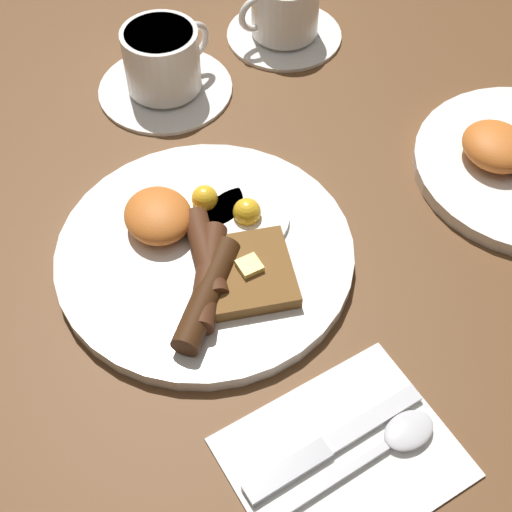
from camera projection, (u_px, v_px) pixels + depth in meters
ground_plane at (206, 258)px, 0.68m from camera, size 3.00×3.00×0.00m
breakfast_plate_near at (205, 251)px, 0.67m from camera, size 0.28×0.28×0.05m
teacup_near at (163, 66)px, 0.80m from camera, size 0.16×0.16×0.08m
teacup_far at (284, 13)px, 0.87m from camera, size 0.14×0.14×0.08m
napkin at (343, 457)px, 0.56m from camera, size 0.15×0.18×0.01m
knife at (326, 448)px, 0.56m from camera, size 0.03×0.17×0.01m
spoon at (391, 442)px, 0.56m from camera, size 0.03×0.16×0.01m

